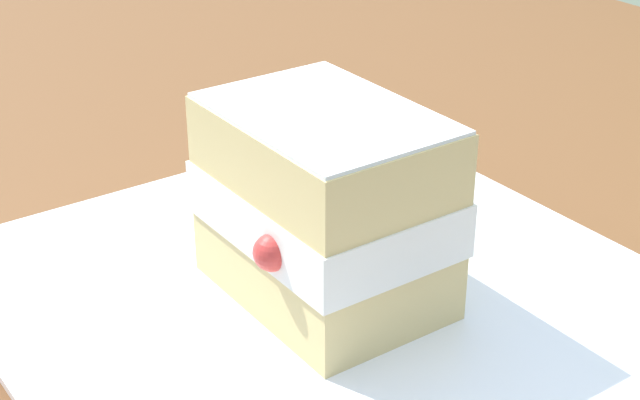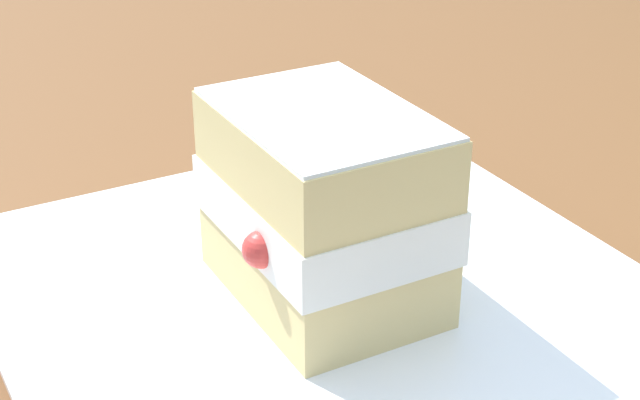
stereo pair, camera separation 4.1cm
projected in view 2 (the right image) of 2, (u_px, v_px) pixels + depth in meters
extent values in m
cylinder|color=brown|center=(369.00, 197.00, 1.38)|extent=(0.07, 0.07, 0.67)
cube|color=brown|center=(363.00, 167.00, 0.63)|extent=(1.23, 0.82, 0.04)
cube|color=white|center=(320.00, 304.00, 0.44)|extent=(0.27, 0.27, 0.01)
cube|color=white|center=(320.00, 289.00, 0.44)|extent=(0.28, 0.28, 0.00)
cube|color=#E0C17A|center=(323.00, 263.00, 0.42)|extent=(0.10, 0.07, 0.03)
cube|color=white|center=(323.00, 208.00, 0.41)|extent=(0.10, 0.08, 0.02)
sphere|color=red|center=(431.00, 221.00, 0.41)|extent=(0.01, 0.01, 0.01)
sphere|color=red|center=(261.00, 249.00, 0.38)|extent=(0.02, 0.02, 0.02)
cube|color=#E0C17A|center=(323.00, 149.00, 0.40)|extent=(0.10, 0.07, 0.03)
cube|color=white|center=(324.00, 113.00, 0.39)|extent=(0.10, 0.07, 0.00)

